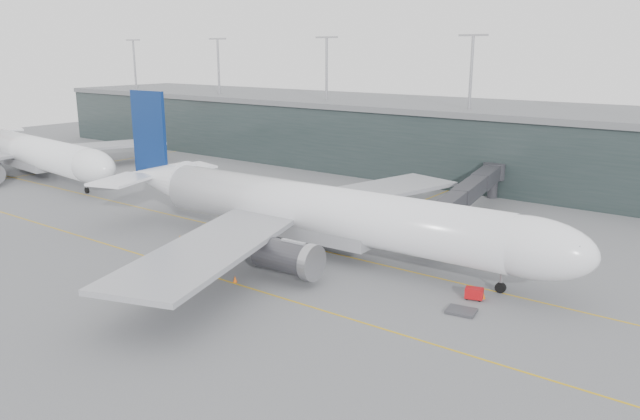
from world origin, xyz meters
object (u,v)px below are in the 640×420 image
Objects in this scene: jet_bridge at (479,190)px; main_aircraft at (319,212)px; gse_cart at (474,293)px; second_aircraft at (31,152)px.

main_aircraft is at bearing -118.99° from jet_bridge.
main_aircraft is 33.31× the size of gse_cart.
jet_bridge reaches higher than gse_cart.
jet_bridge is at bearing 21.19° from second_aircraft.
jet_bridge is at bearing 97.11° from gse_cart.
jet_bridge is 0.62× the size of second_aircraft.
second_aircraft is at bearing 160.46° from gse_cart.
main_aircraft is 1.68× the size of jet_bridge.
second_aircraft is at bearing -174.66° from jet_bridge.
main_aircraft is at bearing 2.80° from second_aircraft.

